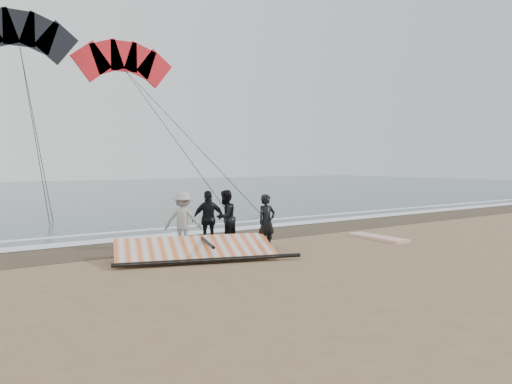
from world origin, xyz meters
TOP-DOWN VIEW (x-y plane):
  - ground at (0.00, 0.00)m, footprint 120.00×120.00m
  - sea at (0.00, 33.00)m, footprint 120.00×54.00m
  - wet_sand at (0.00, 4.50)m, footprint 120.00×2.80m
  - foam_near at (0.00, 5.90)m, footprint 120.00×0.90m
  - foam_far at (0.00, 7.60)m, footprint 120.00×0.45m
  - man_main at (-0.51, 1.72)m, footprint 0.60×0.40m
  - board_white at (3.74, 1.27)m, footprint 0.71×2.24m
  - board_cream at (-2.21, 3.45)m, footprint 0.85×2.55m
  - trio_cluster at (-1.76, 3.20)m, footprint 2.53×1.20m
  - sail_rig at (-2.93, 1.78)m, footprint 4.55×3.00m
  - kite_red at (3.14, 22.64)m, footprint 7.77×6.64m
  - kite_dark at (-3.48, 21.33)m, footprint 7.30×5.22m

SIDE VIEW (x-z plane):
  - ground at x=0.00m, z-range 0.00..0.00m
  - wet_sand at x=0.00m, z-range 0.00..0.01m
  - sea at x=0.00m, z-range 0.00..0.02m
  - foam_near at x=0.00m, z-range 0.02..0.03m
  - foam_far at x=0.00m, z-range 0.02..0.03m
  - board_white at x=3.74m, z-range 0.00..0.09m
  - board_cream at x=-2.21m, z-range 0.00..0.10m
  - sail_rig at x=-2.93m, z-range -0.06..0.45m
  - man_main at x=-0.51m, z-range 0.00..1.62m
  - trio_cluster at x=-1.76m, z-range -0.01..1.70m
  - kite_red at x=3.14m, z-range 1.06..16.85m
  - kite_dark at x=-3.48m, z-range 2.65..16.46m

